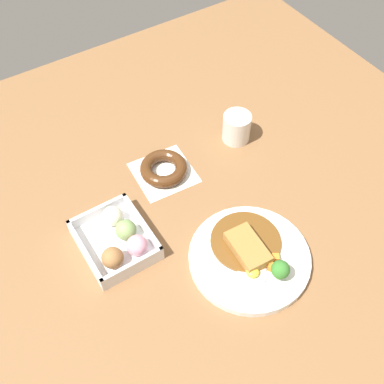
{
  "coord_description": "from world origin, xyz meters",
  "views": [
    {
      "loc": [
        -0.45,
        0.3,
        0.9
      ],
      "look_at": [
        0.13,
        -0.06,
        0.03
      ],
      "focal_mm": 44.4,
      "sensor_mm": 36.0,
      "label": 1
    }
  ],
  "objects_px": {
    "curry_plate": "(250,256)",
    "chocolate_ring_donut": "(164,169)",
    "coffee_mug": "(237,127)",
    "donut_box": "(118,239)"
  },
  "relations": [
    {
      "from": "curry_plate",
      "to": "chocolate_ring_donut",
      "type": "bearing_deg",
      "value": 5.8
    },
    {
      "from": "curry_plate",
      "to": "coffee_mug",
      "type": "height_order",
      "value": "coffee_mug"
    },
    {
      "from": "curry_plate",
      "to": "donut_box",
      "type": "height_order",
      "value": "curry_plate"
    },
    {
      "from": "donut_box",
      "to": "coffee_mug",
      "type": "bearing_deg",
      "value": -72.28
    },
    {
      "from": "chocolate_ring_donut",
      "to": "coffee_mug",
      "type": "distance_m",
      "value": 0.22
    },
    {
      "from": "donut_box",
      "to": "coffee_mug",
      "type": "relative_size",
      "value": 2.29
    },
    {
      "from": "chocolate_ring_donut",
      "to": "coffee_mug",
      "type": "height_order",
      "value": "coffee_mug"
    },
    {
      "from": "donut_box",
      "to": "coffee_mug",
      "type": "xyz_separation_m",
      "value": [
        0.13,
        -0.41,
        0.01
      ]
    },
    {
      "from": "curry_plate",
      "to": "coffee_mug",
      "type": "distance_m",
      "value": 0.37
    },
    {
      "from": "coffee_mug",
      "to": "chocolate_ring_donut",
      "type": "bearing_deg",
      "value": 90.69
    }
  ]
}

